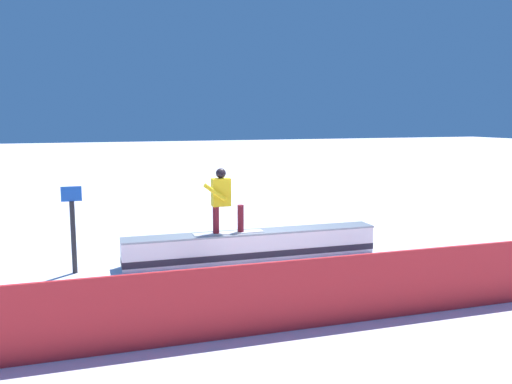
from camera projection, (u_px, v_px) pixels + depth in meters
name	position (u px, v px, depth m)	size (l,w,h in m)	color
ground_plane	(253.00, 259.00, 11.85)	(120.00, 120.00, 0.00)	white
grind_box	(253.00, 246.00, 11.81)	(5.81, 0.80, 0.64)	white
snowboarder	(223.00, 199.00, 11.45)	(1.57, 0.42, 1.44)	silver
safety_fence	(339.00, 290.00, 8.05)	(11.28, 0.06, 1.08)	red
trail_marker	(73.00, 227.00, 10.66)	(0.40, 0.10, 1.79)	#262628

